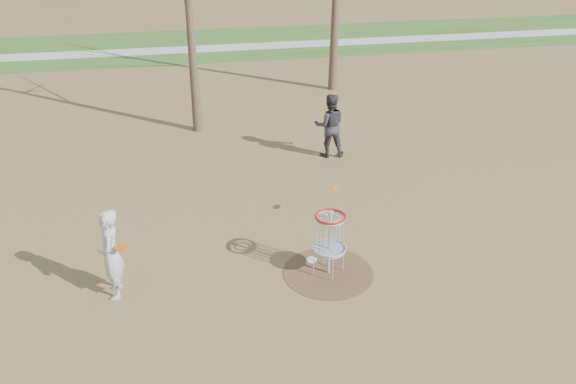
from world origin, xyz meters
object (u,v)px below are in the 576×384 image
object	(u,v)px
player_throwing	(330,125)
disc_grounded	(311,260)
disc_golf_basket	(330,233)
player_standing	(111,254)

from	to	relation	value
player_throwing	disc_grounded	xyz separation A→B (m)	(-1.81, -5.18, -0.90)
player_throwing	disc_golf_basket	bearing A→B (deg)	82.70
player_standing	disc_golf_basket	distance (m)	4.05
disc_golf_basket	player_throwing	bearing A→B (deg)	74.38
player_standing	disc_golf_basket	bearing A→B (deg)	86.01
player_throwing	disc_grounded	distance (m)	5.56
player_standing	disc_grounded	bearing A→B (deg)	93.10
player_standing	disc_grounded	distance (m)	3.93
disc_grounded	player_throwing	bearing A→B (deg)	70.76
player_throwing	disc_grounded	world-z (taller)	player_throwing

